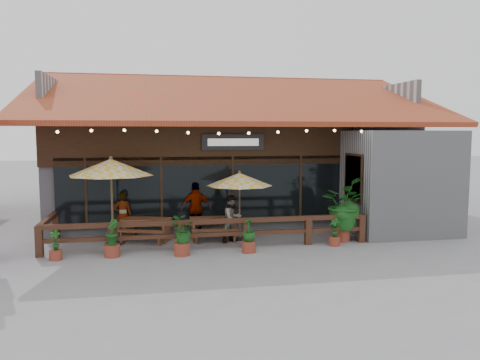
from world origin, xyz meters
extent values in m
plane|color=gray|center=(0.00, 0.00, 0.00)|extent=(100.00, 100.00, 0.00)
cube|color=#A4A4A8|center=(0.00, 7.00, 2.00)|extent=(14.00, 10.00, 4.00)
cube|color=#342010|center=(-1.50, 1.92, 3.20)|extent=(11.00, 0.16, 1.60)
cube|color=black|center=(-1.50, 1.90, 1.50)|extent=(10.00, 0.12, 2.40)
cube|color=#FFB972|center=(-1.50, 2.10, 1.50)|extent=(9.80, 0.05, 2.20)
cube|color=#A4A4A8|center=(5.25, 0.65, 1.80)|extent=(3.50, 2.70, 3.60)
cube|color=#AF291C|center=(3.44, 0.50, 2.00)|extent=(0.06, 1.20, 1.50)
cube|color=#342010|center=(3.43, 0.50, 2.00)|extent=(0.04, 1.34, 1.64)
cube|color=#AD3827|center=(0.00, 3.50, 4.90)|extent=(15.50, 7.05, 2.37)
cube|color=#AD3827|center=(0.00, 10.50, 4.90)|extent=(15.50, 7.05, 2.37)
cube|color=#AD3827|center=(0.00, 7.00, 6.02)|extent=(15.50, 0.30, 0.12)
cube|color=#A4A4A8|center=(-7.00, 7.00, 4.70)|extent=(0.20, 9.00, 1.80)
cube|color=#A4A4A8|center=(7.00, 7.00, 4.70)|extent=(0.20, 9.00, 1.80)
cube|color=black|center=(-0.50, 1.80, 3.20)|extent=(2.20, 0.10, 0.55)
cube|color=silver|center=(-0.50, 1.74, 3.20)|extent=(1.80, 0.02, 0.25)
cube|color=#342010|center=(-5.50, 1.86, 1.50)|extent=(0.08, 0.08, 2.40)
cube|color=#342010|center=(-3.00, 1.86, 1.50)|extent=(0.08, 0.08, 2.40)
cube|color=#342010|center=(-0.50, 1.86, 1.50)|extent=(0.08, 0.08, 2.40)
cube|color=#342010|center=(2.00, 1.86, 1.50)|extent=(0.08, 0.08, 2.40)
sphere|color=#E7C67F|center=(-6.00, 0.08, 3.55)|extent=(0.09, 0.09, 0.09)
sphere|color=#E7C67F|center=(-5.05, 0.08, 3.59)|extent=(0.09, 0.09, 0.09)
sphere|color=#E7C67F|center=(-4.10, 0.08, 3.60)|extent=(0.09, 0.09, 0.09)
sphere|color=#E7C67F|center=(-3.15, 0.08, 3.57)|extent=(0.09, 0.09, 0.09)
sphere|color=#E7C67F|center=(-2.20, 0.08, 3.53)|extent=(0.09, 0.09, 0.09)
sphere|color=#E7C67F|center=(-1.25, 0.08, 3.50)|extent=(0.09, 0.09, 0.09)
sphere|color=#E7C67F|center=(-0.30, 0.08, 3.51)|extent=(0.09, 0.09, 0.09)
sphere|color=#E7C67F|center=(0.65, 0.08, 3.55)|extent=(0.09, 0.09, 0.09)
sphere|color=#E7C67F|center=(1.60, 0.08, 3.59)|extent=(0.09, 0.09, 0.09)
sphere|color=#E7C67F|center=(2.55, 0.08, 3.60)|extent=(0.09, 0.09, 0.09)
sphere|color=#E7C67F|center=(3.50, 0.08, 3.57)|extent=(0.09, 0.09, 0.09)
cube|color=#472619|center=(-6.50, -0.50, 0.45)|extent=(0.20, 0.20, 0.90)
cube|color=#472619|center=(-4.50, -0.50, 0.45)|extent=(0.20, 0.20, 0.90)
cube|color=#472619|center=(-2.50, -0.50, 0.45)|extent=(0.20, 0.20, 0.90)
cube|color=#472619|center=(-0.50, -0.50, 0.45)|extent=(0.20, 0.20, 0.90)
cube|color=#472619|center=(1.50, -0.50, 0.45)|extent=(0.20, 0.20, 0.90)
cube|color=#472619|center=(3.30, -0.50, 0.45)|extent=(0.20, 0.20, 0.90)
cube|color=#472619|center=(-1.60, -0.50, 0.85)|extent=(9.80, 0.16, 0.14)
cube|color=#472619|center=(-1.60, -0.50, 0.45)|extent=(9.80, 0.12, 0.12)
cube|color=#472619|center=(-6.50, 0.75, 0.85)|extent=(0.16, 2.50, 0.14)
cube|color=#472619|center=(-6.50, 1.90, 0.45)|extent=(0.20, 0.20, 0.90)
cylinder|color=brown|center=(-4.56, 0.58, 1.32)|extent=(0.07, 0.07, 2.64)
cone|color=yellow|center=(-4.56, 0.58, 2.47)|extent=(3.06, 3.06, 0.52)
sphere|color=brown|center=(-4.56, 0.58, 2.75)|extent=(0.11, 0.11, 0.11)
cylinder|color=black|center=(-4.56, 0.58, 0.03)|extent=(0.50, 0.50, 0.07)
cylinder|color=brown|center=(-0.51, 0.56, 1.08)|extent=(0.06, 0.06, 2.15)
cone|color=yellow|center=(-0.51, 0.56, 2.01)|extent=(2.55, 2.55, 0.42)
sphere|color=brown|center=(-0.51, 0.56, 2.25)|extent=(0.09, 0.09, 0.09)
cylinder|color=black|center=(-0.51, 0.56, 0.03)|extent=(0.41, 0.41, 0.06)
cube|color=brown|center=(-3.51, 0.98, 0.71)|extent=(1.70, 1.22, 0.06)
cube|color=brown|center=(-4.15, 1.21, 0.36)|extent=(0.31, 0.66, 0.71)
cube|color=brown|center=(-2.88, 0.74, 0.36)|extent=(0.31, 0.66, 0.71)
cube|color=brown|center=(-3.70, 0.48, 0.42)|extent=(1.54, 0.79, 0.05)
cube|color=brown|center=(-3.33, 1.47, 0.42)|extent=(1.54, 0.79, 0.05)
cube|color=brown|center=(-1.35, 0.78, 0.70)|extent=(1.52, 0.72, 0.06)
cube|color=brown|center=(-2.01, 0.78, 0.35)|extent=(0.08, 0.66, 0.70)
cube|color=brown|center=(-0.69, 0.77, 0.35)|extent=(0.08, 0.66, 0.70)
cube|color=brown|center=(-1.36, 0.26, 0.42)|extent=(1.52, 0.28, 0.05)
cube|color=brown|center=(-1.35, 1.30, 0.42)|extent=(1.52, 0.28, 0.05)
cylinder|color=brown|center=(2.75, -0.21, 0.20)|extent=(0.56, 0.56, 0.41)
imported|color=#175018|center=(2.75, -0.21, 1.24)|extent=(1.76, 1.88, 1.67)
sphere|color=#175018|center=(2.89, -0.30, 0.93)|extent=(0.56, 0.56, 0.56)
sphere|color=#175018|center=(2.64, -0.08, 1.11)|extent=(0.48, 0.48, 0.48)
imported|color=#342010|center=(-4.29, 1.46, 0.78)|extent=(0.57, 0.38, 1.57)
imported|color=#342010|center=(-0.79, 0.29, 0.77)|extent=(0.94, 0.90, 1.53)
imported|color=#342010|center=(-1.82, 1.74, 0.91)|extent=(1.07, 0.45, 1.82)
cylinder|color=brown|center=(-5.99, -0.91, 0.14)|extent=(0.34, 0.34, 0.28)
imported|color=#175018|center=(-5.99, -0.91, 0.56)|extent=(0.31, 0.22, 0.57)
cylinder|color=brown|center=(-4.47, -0.86, 0.18)|extent=(0.44, 0.44, 0.35)
imported|color=#175018|center=(-4.47, -0.86, 0.71)|extent=(0.38, 0.45, 0.72)
cylinder|color=brown|center=(-2.51, -1.07, 0.18)|extent=(0.46, 0.46, 0.37)
imported|color=#175018|center=(-2.51, -1.07, 0.74)|extent=(0.80, 0.73, 0.76)
cylinder|color=brown|center=(-0.54, -1.09, 0.17)|extent=(0.41, 0.41, 0.33)
imported|color=#175018|center=(-0.54, -1.09, 0.67)|extent=(0.54, 0.54, 0.68)
cylinder|color=brown|center=(2.27, -0.79, 0.14)|extent=(0.35, 0.35, 0.28)
imported|color=#175018|center=(2.27, -0.79, 0.57)|extent=(0.35, 0.37, 0.58)
camera|label=1|loc=(-3.32, -14.36, 3.51)|focal=35.00mm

